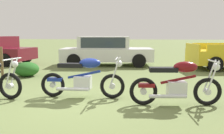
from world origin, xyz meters
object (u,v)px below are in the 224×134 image
object	(u,v)px
motorcycle_maroon	(177,84)
shrub_low	(27,69)
fence_post_wooden	(2,62)
car_white	(106,49)
motorcycle_blue	(83,78)

from	to	relation	value
motorcycle_maroon	shrub_low	xyz separation A→B (m)	(-5.02, 3.12, -0.22)
fence_post_wooden	car_white	bearing A→B (deg)	51.37
motorcycle_blue	motorcycle_maroon	size ratio (longest dim) A/B	1.04
motorcycle_blue	fence_post_wooden	size ratio (longest dim) A/B	1.90
shrub_low	car_white	bearing A→B (deg)	56.07
car_white	fence_post_wooden	bearing A→B (deg)	-134.32
motorcycle_blue	shrub_low	world-z (taller)	motorcycle_blue
motorcycle_blue	fence_post_wooden	bearing A→B (deg)	145.19
motorcycle_blue	shrub_low	bearing A→B (deg)	134.63
car_white	shrub_low	bearing A→B (deg)	-129.62
motorcycle_blue	fence_post_wooden	world-z (taller)	fence_post_wooden
motorcycle_maroon	fence_post_wooden	world-z (taller)	fence_post_wooden
motorcycle_maroon	shrub_low	world-z (taller)	motorcycle_maroon
car_white	shrub_low	xyz separation A→B (m)	(-2.41, -3.58, -0.53)
motorcycle_blue	shrub_low	xyz separation A→B (m)	(-2.82, 2.73, -0.23)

